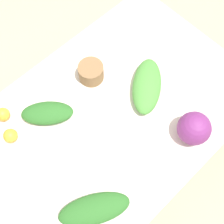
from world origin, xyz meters
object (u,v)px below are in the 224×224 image
(greens_bunch_chard, at_px, (147,86))
(orange_2, at_px, (10,136))
(greens_bunch_scallion, at_px, (47,113))
(paper_bag, at_px, (91,72))
(orange_1, at_px, (3,114))
(greens_bunch_dandelion, at_px, (94,209))
(cabbage_purple, at_px, (194,128))

(greens_bunch_chard, distance_m, orange_2, 0.74)
(greens_bunch_chard, height_order, greens_bunch_scallion, greens_bunch_chard)
(paper_bag, xyz_separation_m, orange_2, (0.53, -0.01, -0.01))
(greens_bunch_chard, distance_m, greens_bunch_scallion, 0.54)
(paper_bag, xyz_separation_m, greens_bunch_scallion, (0.32, 0.02, -0.01))
(greens_bunch_chard, xyz_separation_m, greens_bunch_scallion, (0.48, -0.24, -0.01))
(orange_1, bearing_deg, greens_bunch_scallion, 137.92)
(greens_bunch_dandelion, bearing_deg, orange_2, -83.23)
(cabbage_purple, height_order, greens_bunch_dandelion, cabbage_purple)
(greens_bunch_chard, height_order, orange_2, greens_bunch_chard)
(orange_2, bearing_deg, orange_1, -108.77)
(greens_bunch_chard, relative_size, greens_bunch_dandelion, 1.02)
(greens_bunch_scallion, distance_m, orange_1, 0.23)
(orange_1, distance_m, orange_2, 0.13)
(paper_bag, bearing_deg, greens_bunch_dandelion, 49.00)
(cabbage_purple, xyz_separation_m, greens_bunch_chard, (-0.02, -0.33, -0.04))
(greens_bunch_dandelion, xyz_separation_m, orange_1, (0.02, -0.66, 0.00))
(greens_bunch_scallion, height_order, orange_2, greens_bunch_scallion)
(cabbage_purple, xyz_separation_m, paper_bag, (0.14, -0.59, -0.03))
(paper_bag, xyz_separation_m, orange_1, (0.49, -0.13, -0.01))
(cabbage_purple, height_order, orange_1, cabbage_purple)
(orange_1, bearing_deg, cabbage_purple, 130.64)
(greens_bunch_chard, bearing_deg, greens_bunch_dandelion, 23.47)
(greens_bunch_scallion, distance_m, orange_2, 0.21)
(orange_1, height_order, orange_2, same)
(greens_bunch_dandelion, height_order, orange_2, orange_2)
(orange_2, bearing_deg, paper_bag, 178.71)
(orange_1, bearing_deg, greens_bunch_chard, 148.60)
(greens_bunch_scallion, bearing_deg, orange_1, -42.08)
(cabbage_purple, bearing_deg, orange_1, -49.36)
(greens_bunch_scallion, relative_size, greens_bunch_dandelion, 0.81)
(greens_bunch_dandelion, bearing_deg, orange_1, -87.95)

